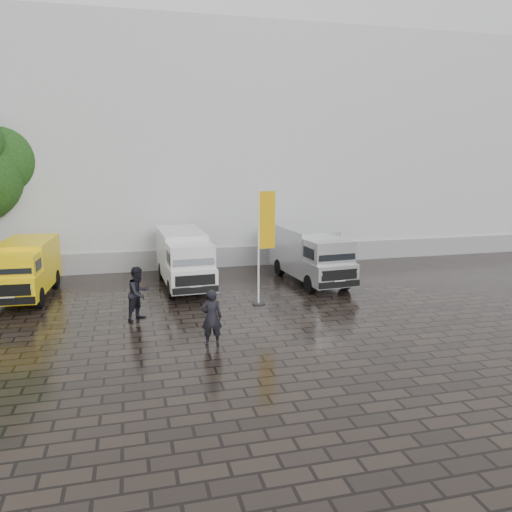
{
  "coord_description": "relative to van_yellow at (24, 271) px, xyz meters",
  "views": [
    {
      "loc": [
        -4.33,
        -16.55,
        5.47
      ],
      "look_at": [
        0.44,
        2.2,
        1.65
      ],
      "focal_mm": 35.0,
      "sensor_mm": 36.0,
      "label": 1
    }
  ],
  "objects": [
    {
      "name": "ground",
      "position": [
        8.45,
        -4.21,
        -1.11
      ],
      "size": [
        120.0,
        120.0,
        0.0
      ],
      "primitive_type": "plane",
      "color": "black",
      "rests_on": "ground"
    },
    {
      "name": "exhibition_hall",
      "position": [
        10.45,
        11.79,
        4.89
      ],
      "size": [
        44.0,
        16.0,
        12.0
      ],
      "primitive_type": "cube",
      "color": "silver",
      "rests_on": "ground"
    },
    {
      "name": "hall_plinth",
      "position": [
        10.45,
        3.74,
        -0.61
      ],
      "size": [
        44.0,
        0.15,
        1.0
      ],
      "primitive_type": "cube",
      "color": "gray",
      "rests_on": "ground"
    },
    {
      "name": "van_yellow",
      "position": [
        0.0,
        0.0,
        0.0
      ],
      "size": [
        2.14,
        4.91,
        2.22
      ],
      "primitive_type": null,
      "rotation": [
        0.0,
        0.0,
        -0.06
      ],
      "color": "yellow",
      "rests_on": "ground"
    },
    {
      "name": "van_white",
      "position": [
        6.29,
        0.25,
        0.06
      ],
      "size": [
        2.03,
        5.47,
        2.34
      ],
      "primitive_type": null,
      "rotation": [
        0.0,
        0.0,
        0.04
      ],
      "color": "silver",
      "rests_on": "ground"
    },
    {
      "name": "van_silver",
      "position": [
        11.81,
        -0.28,
        0.07
      ],
      "size": [
        2.27,
        5.58,
        2.36
      ],
      "primitive_type": null,
      "rotation": [
        0.0,
        0.0,
        0.09
      ],
      "color": "#B1B3B6",
      "rests_on": "ground"
    },
    {
      "name": "flagpole",
      "position": [
        8.89,
        -3.08,
        1.34
      ],
      "size": [
        0.88,
        0.5,
        4.45
      ],
      "color": "black",
      "rests_on": "ground"
    },
    {
      "name": "wheelie_bin",
      "position": [
        13.01,
        3.35,
        -0.61
      ],
      "size": [
        0.75,
        0.75,
        1.01
      ],
      "primitive_type": "cube",
      "rotation": [
        0.0,
        0.0,
        -0.29
      ],
      "color": "black",
      "rests_on": "ground"
    },
    {
      "name": "person_front",
      "position": [
        6.31,
        -6.83,
        -0.26
      ],
      "size": [
        0.66,
        0.48,
        1.7
      ],
      "primitive_type": "imported",
      "rotation": [
        0.0,
        0.0,
        3.03
      ],
      "color": "black",
      "rests_on": "ground"
    },
    {
      "name": "person_tent",
      "position": [
        4.28,
        -3.86,
        -0.18
      ],
      "size": [
        1.13,
        1.14,
        1.86
      ],
      "primitive_type": "imported",
      "rotation": [
        0.0,
        0.0,
        0.82
      ],
      "color": "black",
      "rests_on": "ground"
    }
  ]
}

